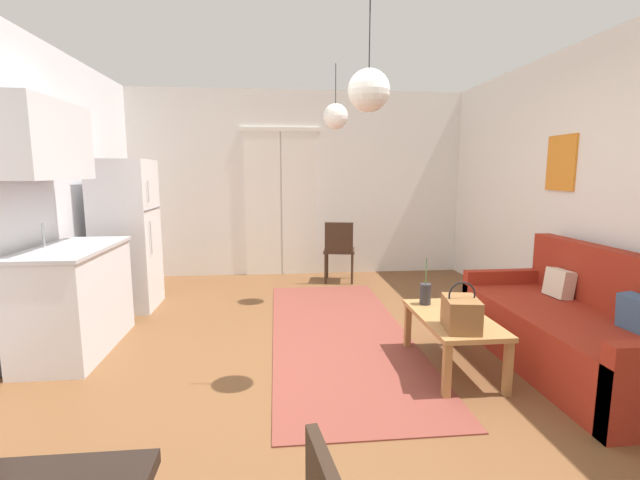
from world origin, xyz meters
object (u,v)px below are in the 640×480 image
(handbag, at_px, (461,313))
(pendant_lamp_far, at_px, (336,116))
(coffee_table, at_px, (453,323))
(pendant_lamp_near, at_px, (369,90))
(couch, at_px, (579,332))
(refrigerator, at_px, (127,235))
(bamboo_vase, at_px, (425,294))
(accent_chair, at_px, (339,248))

(handbag, distance_m, pendant_lamp_far, 2.70)
(coffee_table, xyz_separation_m, pendant_lamp_near, (-0.72, -0.20, 1.66))
(couch, xyz_separation_m, refrigerator, (-3.94, 1.96, 0.53))
(couch, relative_size, coffee_table, 2.02)
(couch, xyz_separation_m, bamboo_vase, (-1.08, 0.41, 0.22))
(bamboo_vase, height_order, pendant_lamp_near, pendant_lamp_near)
(bamboo_vase, distance_m, refrigerator, 3.26)
(handbag, relative_size, pendant_lamp_far, 0.49)
(accent_chair, bearing_deg, couch, 127.42)
(bamboo_vase, xyz_separation_m, accent_chair, (-0.36, 2.46, -0.03))
(pendant_lamp_near, bearing_deg, pendant_lamp_far, 88.24)
(couch, relative_size, bamboo_vase, 4.92)
(coffee_table, height_order, accent_chair, accent_chair)
(handbag, height_order, pendant_lamp_far, pendant_lamp_far)
(pendant_lamp_near, bearing_deg, bamboo_vase, 40.36)
(pendant_lamp_far, bearing_deg, refrigerator, 179.10)
(coffee_table, xyz_separation_m, refrigerator, (-2.96, 1.87, 0.46))
(accent_chair, bearing_deg, coffee_table, 110.28)
(couch, relative_size, handbag, 5.67)
(bamboo_vase, bearing_deg, pendant_lamp_near, -139.64)
(bamboo_vase, distance_m, pendant_lamp_near, 1.72)
(couch, height_order, accent_chair, couch)
(couch, height_order, bamboo_vase, couch)
(coffee_table, bearing_deg, bamboo_vase, 108.48)
(bamboo_vase, height_order, refrigerator, refrigerator)
(coffee_table, height_order, handbag, handbag)
(handbag, xyz_separation_m, refrigerator, (-2.90, 2.15, 0.29))
(handbag, bearing_deg, accent_chair, 97.66)
(refrigerator, bearing_deg, accent_chair, 19.94)
(couch, xyz_separation_m, accent_chair, (-1.44, 2.86, 0.19))
(handbag, relative_size, refrigerator, 0.21)
(coffee_table, relative_size, bamboo_vase, 2.44)
(coffee_table, distance_m, pendant_lamp_far, 2.62)
(handbag, xyz_separation_m, accent_chair, (-0.41, 3.05, -0.06))
(coffee_table, distance_m, pendant_lamp_near, 1.82)
(couch, distance_m, pendant_lamp_near, 2.43)
(refrigerator, relative_size, pendant_lamp_near, 2.10)
(refrigerator, xyz_separation_m, pendant_lamp_far, (2.30, -0.04, 1.29))
(pendant_lamp_near, bearing_deg, handbag, -6.57)
(coffee_table, bearing_deg, pendant_lamp_far, 109.73)
(accent_chair, distance_m, pendant_lamp_far, 1.89)
(handbag, distance_m, accent_chair, 3.08)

